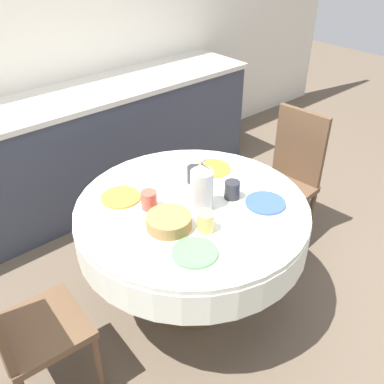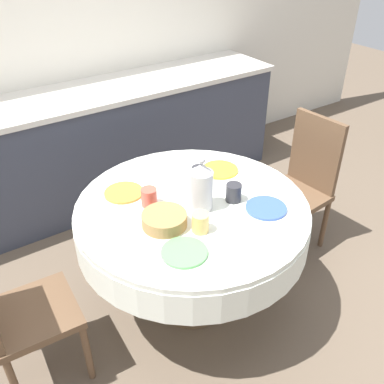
{
  "view_description": "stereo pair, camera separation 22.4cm",
  "coord_description": "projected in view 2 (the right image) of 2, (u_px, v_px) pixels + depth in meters",
  "views": [
    {
      "loc": [
        -1.23,
        -1.42,
        2.07
      ],
      "look_at": [
        0.0,
        0.0,
        0.83
      ],
      "focal_mm": 40.0,
      "sensor_mm": 36.0,
      "label": 1
    },
    {
      "loc": [
        -1.05,
        -1.55,
        2.07
      ],
      "look_at": [
        0.0,
        0.0,
        0.83
      ],
      "focal_mm": 40.0,
      "sensor_mm": 36.0,
      "label": 2
    }
  ],
  "objects": [
    {
      "name": "plate_near_left",
      "position": [
        184.0,
        252.0,
        1.96
      ],
      "size": [
        0.22,
        0.22,
        0.01
      ],
      "primitive_type": "cylinder",
      "color": "#5BA85B",
      "rests_on": "dining_table"
    },
    {
      "name": "plate_far_right",
      "position": [
        220.0,
        170.0,
        2.58
      ],
      "size": [
        0.22,
        0.22,
        0.01
      ],
      "primitive_type": "cylinder",
      "color": "yellow",
      "rests_on": "dining_table"
    },
    {
      "name": "coffee_carafe",
      "position": [
        201.0,
        187.0,
        2.2
      ],
      "size": [
        0.12,
        0.12,
        0.3
      ],
      "color": "#B2B2B7",
      "rests_on": "dining_table"
    },
    {
      "name": "bread_basket",
      "position": [
        164.0,
        220.0,
        2.12
      ],
      "size": [
        0.23,
        0.23,
        0.07
      ],
      "primitive_type": "cylinder",
      "color": "olive",
      "rests_on": "dining_table"
    },
    {
      "name": "cup_far_left",
      "position": [
        149.0,
        197.0,
        2.26
      ],
      "size": [
        0.08,
        0.08,
        0.1
      ],
      "primitive_type": "cylinder",
      "color": "#CC4C3D",
      "rests_on": "dining_table"
    },
    {
      "name": "cup_far_right",
      "position": [
        199.0,
        175.0,
        2.45
      ],
      "size": [
        0.08,
        0.08,
        0.1
      ],
      "primitive_type": "cylinder",
      "color": "#28282D",
      "rests_on": "dining_table"
    },
    {
      "name": "plate_far_left",
      "position": [
        124.0,
        193.0,
        2.37
      ],
      "size": [
        0.22,
        0.22,
        0.01
      ],
      "primitive_type": "cylinder",
      "color": "orange",
      "rests_on": "dining_table"
    },
    {
      "name": "kitchen_counter",
      "position": [
        92.0,
        148.0,
        3.43
      ],
      "size": [
        3.24,
        0.64,
        0.94
      ],
      "color": "#383D4C",
      "rests_on": "ground_plane"
    },
    {
      "name": "chair_right",
      "position": [
        12.0,
        307.0,
        2.0
      ],
      "size": [
        0.42,
        0.42,
        0.96
      ],
      "rotation": [
        0.0,
        0.0,
        -1.63
      ],
      "color": "brown",
      "rests_on": "ground_plane"
    },
    {
      "name": "cup_near_left",
      "position": [
        200.0,
        223.0,
        2.08
      ],
      "size": [
        0.08,
        0.08,
        0.1
      ],
      "primitive_type": "cylinder",
      "color": "#DBB766",
      "rests_on": "dining_table"
    },
    {
      "name": "cup_near_right",
      "position": [
        234.0,
        193.0,
        2.3
      ],
      "size": [
        0.08,
        0.08,
        0.1
      ],
      "primitive_type": "cylinder",
      "color": "#28282D",
      "rests_on": "dining_table"
    },
    {
      "name": "dining_table",
      "position": [
        192.0,
        223.0,
        2.36
      ],
      "size": [
        1.27,
        1.27,
        0.75
      ],
      "color": "brown",
      "rests_on": "ground_plane"
    },
    {
      "name": "ground_plane",
      "position": [
        192.0,
        301.0,
        2.7
      ],
      "size": [
        12.0,
        12.0,
        0.0
      ],
      "primitive_type": "plane",
      "color": "brown"
    },
    {
      "name": "plate_near_right",
      "position": [
        266.0,
        208.0,
        2.25
      ],
      "size": [
        0.22,
        0.22,
        0.01
      ],
      "primitive_type": "cylinder",
      "color": "#3856AD",
      "rests_on": "dining_table"
    },
    {
      "name": "chair_left",
      "position": [
        303.0,
        180.0,
        2.93
      ],
      "size": [
        0.43,
        0.43,
        0.96
      ],
      "rotation": [
        0.0,
        0.0,
        -4.62
      ],
      "color": "brown",
      "rests_on": "ground_plane"
    },
    {
      "name": "wall_back",
      "position": [
        60.0,
        32.0,
        3.21
      ],
      "size": [
        7.0,
        0.05,
        2.6
      ],
      "color": "silver",
      "rests_on": "ground_plane"
    }
  ]
}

